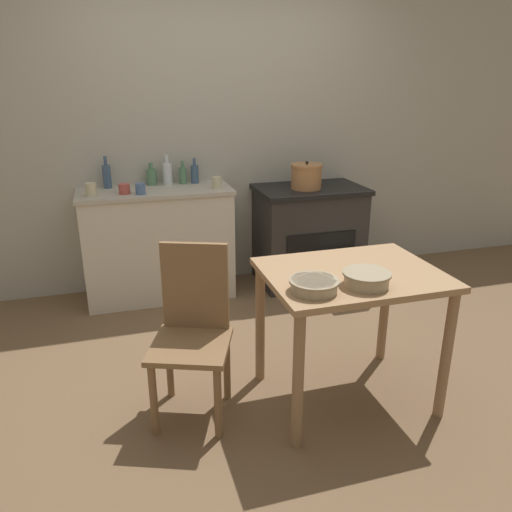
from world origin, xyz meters
TOP-DOWN VIEW (x-y plane):
  - ground_plane at (0.00, 0.00)m, footprint 14.00×14.00m
  - wall_back at (0.00, 1.58)m, footprint 8.00×0.07m
  - counter_cabinet at (-0.58, 1.31)m, footprint 1.20×0.52m
  - stove at (0.73, 1.26)m, footprint 0.91×0.62m
  - work_table at (0.27, -0.43)m, footprint 0.93×0.72m
  - chair at (-0.57, -0.28)m, footprint 0.52×0.52m
  - flour_sack at (0.94, 0.74)m, footprint 0.29×0.21m
  - stock_pot at (0.67, 1.21)m, footprint 0.27×0.27m
  - mixing_bowl_large at (-0.02, -0.61)m, footprint 0.24×0.24m
  - mixing_bowl_small at (0.25, -0.62)m, footprint 0.24×0.24m
  - bottle_far_left at (-0.45, 1.46)m, footprint 0.08×0.08m
  - bottle_left at (-0.33, 1.46)m, footprint 0.06×0.06m
  - bottle_mid_left at (-0.58, 1.48)m, footprint 0.08×0.08m
  - bottle_center_left at (-0.93, 1.46)m, footprint 0.07×0.07m
  - bottle_center at (-0.23, 1.46)m, footprint 0.06×0.06m
  - cup_center_right at (-1.05, 1.20)m, footprint 0.08×0.08m
  - cup_mid_right at (-0.81, 1.21)m, footprint 0.09×0.09m
  - cup_right at (-0.10, 1.20)m, footprint 0.07×0.07m
  - cup_far_right at (-0.70, 1.16)m, footprint 0.07×0.07m

SIDE VIEW (x-z plane):
  - ground_plane at x=0.00m, z-range 0.00..0.00m
  - flour_sack at x=0.94m, z-range 0.00..0.35m
  - stove at x=0.73m, z-range 0.00..0.86m
  - counter_cabinet at x=-0.58m, z-range 0.00..0.91m
  - chair at x=-0.57m, z-range 0.02..0.96m
  - work_table at x=0.27m, z-range 0.26..1.04m
  - mixing_bowl_large at x=-0.02m, z-range 0.78..0.84m
  - mixing_bowl_small at x=0.25m, z-range 0.78..0.85m
  - cup_mid_right at x=-0.81m, z-range 0.91..0.98m
  - cup_far_right at x=-0.70m, z-range 0.91..0.99m
  - cup_right at x=-0.10m, z-range 0.91..1.00m
  - cup_center_right at x=-1.05m, z-range 0.91..1.01m
  - stock_pot at x=0.67m, z-range 0.85..1.08m
  - bottle_mid_left at x=-0.58m, z-range 0.89..1.07m
  - bottle_left at x=-0.33m, z-range 0.89..1.08m
  - bottle_center at x=-0.23m, z-range 0.89..1.09m
  - bottle_far_left at x=-0.45m, z-range 0.88..1.13m
  - bottle_center_left at x=-0.93m, z-range 0.88..1.13m
  - wall_back at x=0.00m, z-range 0.00..2.55m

